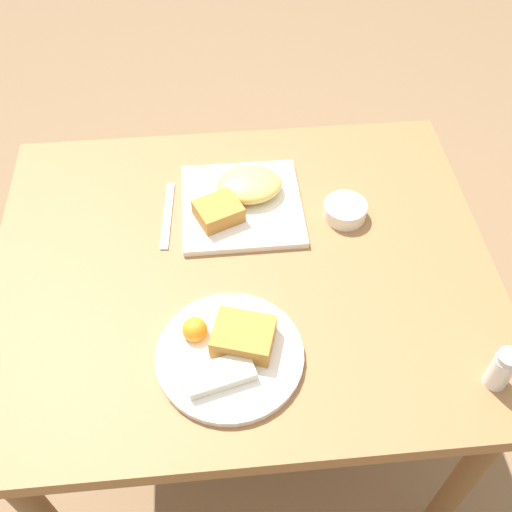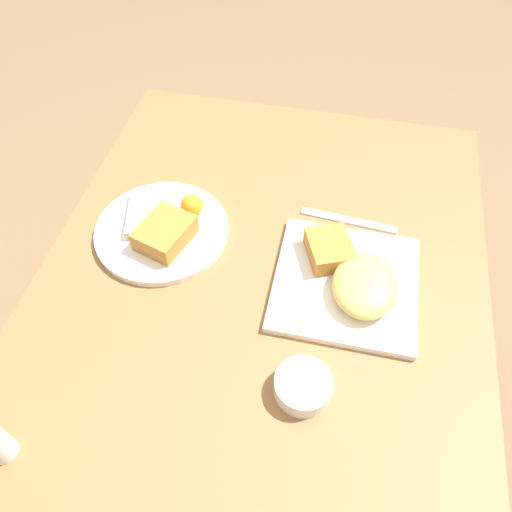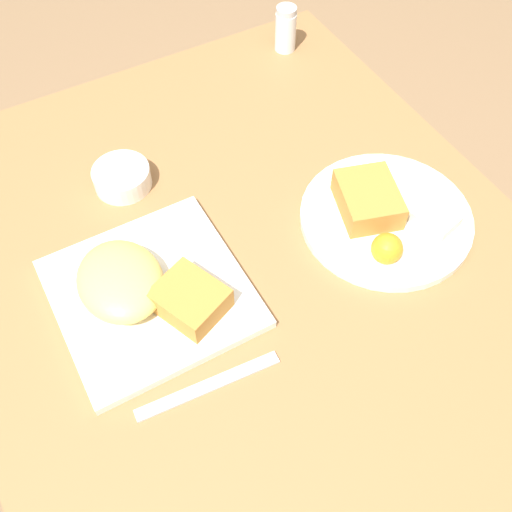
% 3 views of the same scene
% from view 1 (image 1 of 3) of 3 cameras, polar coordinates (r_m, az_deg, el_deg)
% --- Properties ---
extents(ground_plane, '(8.00, 8.00, 0.00)m').
position_cam_1_polar(ground_plane, '(1.79, -0.86, -15.84)').
color(ground_plane, '#846647').
extents(dining_table, '(0.96, 0.79, 0.75)m').
position_cam_1_polar(dining_table, '(1.22, -1.21, -3.44)').
color(dining_table, olive).
rests_on(dining_table, ground_plane).
extents(plate_square_near, '(0.24, 0.24, 0.06)m').
position_cam_1_polar(plate_square_near, '(1.24, -1.38, 5.54)').
color(plate_square_near, white).
rests_on(plate_square_near, dining_table).
extents(plate_oval_far, '(0.25, 0.25, 0.05)m').
position_cam_1_polar(plate_oval_far, '(1.02, -2.49, -9.02)').
color(plate_oval_far, white).
rests_on(plate_oval_far, dining_table).
extents(sauce_ramekin, '(0.09, 0.09, 0.03)m').
position_cam_1_polar(sauce_ramekin, '(1.23, 8.48, 4.35)').
color(sauce_ramekin, white).
rests_on(sauce_ramekin, dining_table).
extents(salt_shaker, '(0.04, 0.04, 0.08)m').
position_cam_1_polar(salt_shaker, '(1.05, 22.27, -10.08)').
color(salt_shaker, white).
rests_on(salt_shaker, dining_table).
extents(butter_knife, '(0.03, 0.19, 0.00)m').
position_cam_1_polar(butter_knife, '(1.24, -8.41, 3.88)').
color(butter_knife, silver).
rests_on(butter_knife, dining_table).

